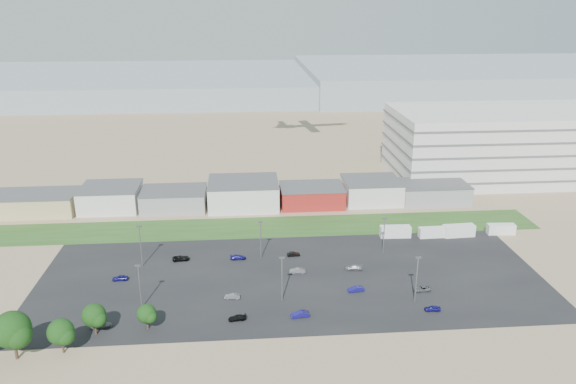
{
  "coord_description": "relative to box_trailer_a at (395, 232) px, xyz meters",
  "views": [
    {
      "loc": [
        -5.77,
        -99.79,
        63.13
      ],
      "look_at": [
        4.32,
        22.0,
        21.05
      ],
      "focal_mm": 35.0,
      "sensor_mm": 36.0,
      "label": 1
    }
  ],
  "objects": [
    {
      "name": "parked_car_9",
      "position": [
        -58.43,
        -10.27,
        -0.99
      ],
      "size": [
        4.51,
        2.44,
        1.2
      ],
      "primitive_type": "imported",
      "rotation": [
        0.0,
        0.0,
        1.68
      ],
      "color": "black",
      "rests_on": "ground"
    },
    {
      "name": "parked_car_1",
      "position": [
        -17.07,
        -29.86,
        -0.96
      ],
      "size": [
        3.94,
        1.8,
        1.25
      ],
      "primitive_type": "imported",
      "rotation": [
        0.0,
        0.0,
        -1.44
      ],
      "color": "navy",
      "rests_on": "ground"
    },
    {
      "name": "lightpole_back_m",
      "position": [
        -38.01,
        -10.81,
        3.52
      ],
      "size": [
        1.2,
        0.5,
        10.23
      ],
      "primitive_type": null,
      "color": "slate",
      "rests_on": "ground"
    },
    {
      "name": "lightpole_back_l",
      "position": [
        -67.73,
        -12.66,
        3.79
      ],
      "size": [
        1.27,
        0.53,
        10.77
      ],
      "primitive_type": null,
      "color": "slate",
      "rests_on": "ground"
    },
    {
      "name": "lightpole_back_r",
      "position": [
        -6.16,
        -10.81,
        3.44
      ],
      "size": [
        1.18,
        0.49,
        10.07
      ],
      "primitive_type": null,
      "color": "slate",
      "rests_on": "ground"
    },
    {
      "name": "hills_backdrop",
      "position": [
        3.88,
        273.04,
        2.91
      ],
      "size": [
        700.0,
        200.0,
        9.0
      ],
      "primitive_type": null,
      "color": "gray",
      "rests_on": "ground"
    },
    {
      "name": "lightpole_front_r",
      "position": [
        -5.06,
        -35.46,
        3.84
      ],
      "size": [
        1.28,
        0.53,
        10.85
      ],
      "primitive_type": null,
      "color": "slate",
      "rests_on": "ground"
    },
    {
      "name": "grass_strip",
      "position": [
        -36.12,
        10.04,
        -1.58
      ],
      "size": [
        160.0,
        16.0,
        0.02
      ],
      "primitive_type": "cube",
      "color": "#2A481B",
      "rests_on": "ground"
    },
    {
      "name": "box_trailer_b",
      "position": [
        10.24,
        -0.97,
        -0.19
      ],
      "size": [
        7.53,
        2.51,
        2.8
      ],
      "primitive_type": null,
      "rotation": [
        0.0,
        0.0,
        0.02
      ],
      "color": "silver",
      "rests_on": "ground"
    },
    {
      "name": "parked_car_4",
      "position": [
        -45.14,
        -30.69,
        -1.02
      ],
      "size": [
        3.54,
        1.51,
        1.13
      ],
      "primitive_type": "imported",
      "rotation": [
        0.0,
        0.0,
        -1.66
      ],
      "color": "#595B5E",
      "rests_on": "ground"
    },
    {
      "name": "parked_car_3",
      "position": [
        -44.04,
        -39.71,
        -1.05
      ],
      "size": [
        3.87,
        1.91,
        1.08
      ],
      "primitive_type": "imported",
      "rotation": [
        0.0,
        0.0,
        -1.46
      ],
      "color": "black",
      "rests_on": "ground"
    },
    {
      "name": "parked_car_11",
      "position": [
        -29.58,
        -10.13,
        -1.04
      ],
      "size": [
        3.47,
        1.51,
        1.11
      ],
      "primitive_type": "imported",
      "rotation": [
        0.0,
        0.0,
        1.67
      ],
      "color": "black",
      "rests_on": "ground"
    },
    {
      "name": "parked_car_6",
      "position": [
        -43.86,
        -10.82,
        -1.01
      ],
      "size": [
        4.05,
        1.69,
        1.17
      ],
      "primitive_type": "imported",
      "rotation": [
        0.0,
        0.0,
        1.58
      ],
      "color": "navy",
      "rests_on": "ground"
    },
    {
      "name": "tree_mid",
      "position": [
        -76.67,
        -48.37,
        2.38
      ],
      "size": [
        5.29,
        5.29,
        7.94
      ],
      "primitive_type": null,
      "color": "black",
      "rests_on": "ground"
    },
    {
      "name": "tree_right",
      "position": [
        -72.03,
        -42.6,
        2.17
      ],
      "size": [
        5.02,
        5.02,
        7.53
      ],
      "primitive_type": null,
      "color": "black",
      "rests_on": "ground"
    },
    {
      "name": "tree_left",
      "position": [
        -84.7,
        -49.64,
        3.89
      ],
      "size": [
        7.31,
        7.31,
        10.97
      ],
      "primitive_type": null,
      "color": "black",
      "rests_on": "ground"
    },
    {
      "name": "parked_car_2",
      "position": [
        -2.39,
        -39.47,
        -1.01
      ],
      "size": [
        3.5,
        1.61,
        1.16
      ],
      "primitive_type": "imported",
      "rotation": [
        0.0,
        0.0,
        -1.64
      ],
      "color": "navy",
      "rests_on": "ground"
    },
    {
      "name": "building_row",
      "position": [
        -53.12,
        29.04,
        2.41
      ],
      "size": [
        170.0,
        20.0,
        8.0
      ],
      "primitive_type": null,
      "color": "silver",
      "rests_on": "ground"
    },
    {
      "name": "parking_lot",
      "position": [
        -31.12,
        -21.96,
        -1.59
      ],
      "size": [
        120.0,
        50.0,
        0.01
      ],
      "primitive_type": "cube",
      "color": "black",
      "rests_on": "ground"
    },
    {
      "name": "parking_garage",
      "position": [
        53.88,
        53.04,
        10.91
      ],
      "size": [
        80.0,
        40.0,
        25.0
      ],
      "primitive_type": "cube",
      "color": "silver",
      "rests_on": "ground"
    },
    {
      "name": "lightpole_front_l",
      "position": [
        -64.61,
        -33.16,
        3.53
      ],
      "size": [
        1.2,
        0.5,
        10.23
      ],
      "primitive_type": null,
      "color": "slate",
      "rests_on": "ground"
    },
    {
      "name": "parked_car_5",
      "position": [
        -71.75,
        -19.9,
        -0.96
      ],
      "size": [
        3.68,
        1.49,
        1.25
      ],
      "primitive_type": "imported",
      "rotation": [
        0.0,
        0.0,
        -1.57
      ],
      "color": "navy",
      "rests_on": "ground"
    },
    {
      "name": "parked_car_7",
      "position": [
        -29.45,
        -19.62,
        -0.96
      ],
      "size": [
        3.9,
        1.5,
        1.27
      ],
      "primitive_type": "imported",
      "rotation": [
        0.0,
        0.0,
        -1.61
      ],
      "color": "#595B5E",
      "rests_on": "ground"
    },
    {
      "name": "lightpole_front_m",
      "position": [
        -34.17,
        -32.53,
        3.69
      ],
      "size": [
        1.24,
        0.52,
        10.56
      ],
      "primitive_type": null,
      "color": "slate",
      "rests_on": "ground"
    },
    {
      "name": "box_trailer_d",
      "position": [
        30.46,
        -0.39,
        -0.14
      ],
      "size": [
        7.85,
        2.86,
        2.9
      ],
      "primitive_type": null,
      "rotation": [
        0.0,
        0.0,
        -0.06
      ],
      "color": "silver",
      "rests_on": "ground"
    },
    {
      "name": "tree_near",
      "position": [
        -62.03,
        -41.63,
        1.54
      ],
      "size": [
        4.18,
        4.18,
        6.27
      ],
      "primitive_type": null,
      "color": "black",
      "rests_on": "ground"
    },
    {
      "name": "parked_car_13",
      "position": [
        -30.87,
        -39.6,
        -0.93
      ],
      "size": [
        4.12,
        1.86,
        1.31
      ],
      "primitive_type": "imported",
      "rotation": [
        0.0,
        0.0,
        -1.45
      ],
      "color": "navy",
      "rests_on": "ground"
    },
    {
      "name": "box_trailer_a",
      "position": [
        0.0,
        0.0,
        0.0
      ],
      "size": [
        8.55,
        2.88,
        3.18
      ],
      "primitive_type": null,
      "rotation": [
        0.0,
        0.0,
        -0.03
      ],
      "color": "silver",
      "rests_on": "ground"
    },
    {
      "name": "parked_car_0",
      "position": [
        -1.92,
        -30.84,
        -1.05
      ],
      "size": [
        4.02,
        2.06,
        1.09
      ],
      "primitive_type": "imported",
      "rotation": [
        0.0,
        0.0,
        -1.5
      ],
      "color": "#595B5E",
      "rests_on": "ground"
    },
    {
      "name": "parked_car_10",
      "position": [
        -71.55,
        -40.16,
        -0.99
      ],
      "size": [
        4.32,
        2.14,
        1.21
      ],
      "primitive_type": "imported",
      "rotation": [
        0.0,
        0.0,
        1.68
      ],
      "color": "#595B5E",
      "rests_on": "ground"
    },
    {
      "name": "parked_car_12",
      "position": [
        -15.56,
        -19.08,
        -0.96
      ],
      "size": [
        4.51,
        2.28,
        1.26
      ],
      "primitive_type": "imported",
      "rotation": [
        0.0,
        0.0,
        -1.69
      ],
      "color": "#A5A5AA",
      "rests_on": "ground"
    },
    {
      "name": "ground",
      "position": [
        -36.12,
        -41.96,
        -1.59
      ],
      "size": [
        700.0,
        700.0,
        0.0
      ],
      "primitive_type": "plane",
      "color": "#8A7258",
      "rests_on": "ground"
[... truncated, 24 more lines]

